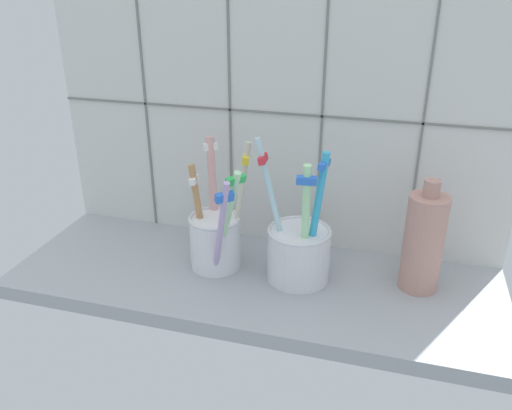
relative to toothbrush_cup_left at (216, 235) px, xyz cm
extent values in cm
cube|color=#9EA3A8|center=(5.56, -1.42, -5.68)|extent=(64.00, 22.00, 2.00)
cube|color=silver|center=(5.56, 10.58, 15.82)|extent=(64.00, 2.00, 45.00)
cube|color=gray|center=(-13.64, 9.48, 15.82)|extent=(0.30, 0.20, 45.00)
cube|color=gray|center=(-0.84, 9.48, 15.82)|extent=(0.30, 0.20, 45.00)
cube|color=gray|center=(11.96, 9.48, 15.82)|extent=(0.30, 0.20, 45.00)
cube|color=gray|center=(24.76, 9.48, 15.82)|extent=(0.30, 0.20, 45.00)
cube|color=gray|center=(5.56, 9.48, 14.60)|extent=(64.00, 0.20, 0.30)
cylinder|color=white|center=(-0.14, 0.05, -1.11)|extent=(6.76, 6.76, 7.13)
torus|color=silver|center=(-0.14, 0.05, 2.45)|extent=(6.92, 6.92, 0.50)
cylinder|color=tan|center=(-2.09, -0.22, 2.77)|extent=(2.52, 1.18, 14.20)
cube|color=white|center=(-2.61, -0.29, 7.79)|extent=(1.10, 2.25, 0.89)
cylinder|color=beige|center=(3.05, 0.92, 4.33)|extent=(3.36, 1.63, 17.32)
cube|color=yellow|center=(3.91, 1.17, 10.75)|extent=(1.60, 2.62, 1.09)
cylinder|color=#BCF1BA|center=(2.42, -2.59, 3.36)|extent=(5.57, 4.55, 15.57)
cube|color=green|center=(4.20, -3.96, 9.92)|extent=(2.30, 2.62, 1.11)
cylinder|color=#E5A8A8|center=(-1.24, 2.89, 4.09)|extent=(2.45, 2.95, 16.84)
cube|color=white|center=(-1.62, 3.47, 11.10)|extent=(2.01, 1.72, 1.00)
cylinder|color=#BDA2D7|center=(2.22, -4.24, 3.05)|extent=(4.38, 4.83, 14.91)
cube|color=blue|center=(3.33, -5.50, 8.27)|extent=(2.35, 2.24, 1.28)
cylinder|color=white|center=(11.27, 0.05, -1.23)|extent=(8.09, 8.09, 6.90)
torus|color=silver|center=(11.27, 0.05, 2.22)|extent=(8.19, 8.19, 0.50)
cylinder|color=#37B2E6|center=(13.29, -0.65, 4.48)|extent=(2.95, 1.40, 17.61)
cube|color=blue|center=(14.04, -0.79, 11.73)|extent=(1.25, 2.63, 0.88)
cylinder|color=#B4F4B2|center=(12.24, -1.77, 3.84)|extent=(1.25, 2.55, 16.31)
cube|color=blue|center=(12.30, -2.32, 10.13)|extent=(2.46, 1.23, 0.99)
cylinder|color=#B9E1F2|center=(8.18, -0.51, 4.94)|extent=(5.29, 0.91, 18.61)
cube|color=#E5333F|center=(6.60, -0.56, 11.59)|extent=(0.98, 2.34, 1.03)
cylinder|color=tan|center=(26.41, 2.06, 1.62)|extent=(4.89, 4.89, 12.60)
cylinder|color=tan|center=(26.41, 2.06, 8.96)|extent=(1.98, 1.98, 2.07)
camera|label=1|loc=(21.90, -57.83, 32.85)|focal=36.72mm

